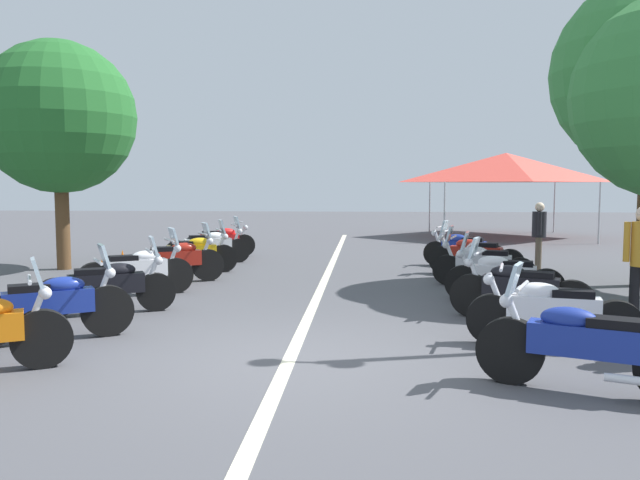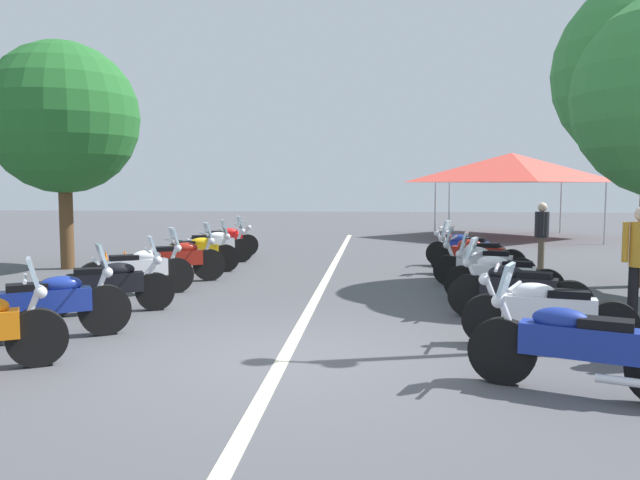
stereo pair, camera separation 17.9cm
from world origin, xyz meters
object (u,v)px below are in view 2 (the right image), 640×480
Objects in this scene: motorcycle_left_row_7 at (224,241)px; traffic_cone_2 at (106,266)px; motorcycle_right_row_5 at (476,255)px; motorcycle_right_row_3 at (502,276)px; roadside_tree_0 at (63,118)px; event_tent at (511,168)px; motorcycle_right_row_6 at (465,249)px; motorcycle_left_row_1 at (49,304)px; motorcycle_right_row_4 at (483,264)px; motorcycle_left_row_2 at (108,284)px; motorcycle_right_row_1 at (547,312)px; bystander_1 at (542,231)px; motorcycle_left_row_6 at (212,245)px; motorcycle_left_row_3 at (138,270)px; motorcycle_right_row_2 at (516,290)px; motorcycle_left_row_4 at (178,260)px; traffic_cone_0 at (125,264)px; motorcycle_right_row_0 at (576,345)px; motorcycle_left_row_5 at (195,253)px.

motorcycle_left_row_7 is 4.61m from traffic_cone_2.
motorcycle_right_row_5 is at bearing -81.09° from traffic_cone_2.
roadside_tree_0 is at bearing -6.59° from motorcycle_right_row_3.
motorcycle_left_row_7 is 12.06m from event_tent.
roadside_tree_0 is (-1.17, 9.50, 3.10)m from motorcycle_right_row_6.
motorcycle_left_row_1 is 0.95× the size of motorcycle_right_row_4.
motorcycle_left_row_2 is 8.82m from motorcycle_right_row_6.
event_tent is at bearing -86.87° from motorcycle_right_row_1.
motorcycle_right_row_5 is at bearing 110.93° from motorcycle_right_row_6.
bystander_1 is at bearing 10.32° from motorcycle_left_row_1.
bystander_1 is 9.83m from event_tent.
motorcycle_left_row_2 is 1.02× the size of motorcycle_right_row_6.
motorcycle_left_row_6 is at bearing -112.44° from motorcycle_left_row_7.
motorcycle_right_row_3 is at bearing -5.56° from motorcycle_left_row_1.
motorcycle_left_row_3 reaches higher than motorcycle_right_row_1.
roadside_tree_0 reaches higher than motorcycle_right_row_2.
traffic_cone_2 is at bearing -133.29° from motorcycle_left_row_7.
motorcycle_right_row_5 is at bearing 164.66° from event_tent.
event_tent is (10.15, -12.40, -0.90)m from roadside_tree_0.
motorcycle_right_row_2 reaches higher than motorcycle_right_row_3.
motorcycle_left_row_4 is 8.22m from bystander_1.
motorcycle_left_row_2 is 0.98× the size of motorcycle_right_row_2.
motorcycle_right_row_4 is 1.02× the size of motorcycle_right_row_6.
traffic_cone_0 is (2.11, 1.12, -0.18)m from motorcycle_left_row_3.
motorcycle_right_row_4 is (6.41, -0.17, -0.02)m from motorcycle_right_row_0.
motorcycle_left_row_1 is 19.37m from event_tent.
traffic_cone_2 is 0.39× the size of bystander_1.
event_tent reaches higher than motorcycle_right_row_2.
motorcycle_left_row_5 is 1.96m from traffic_cone_2.
event_tent is at bearing -85.23° from bystander_1.
motorcycle_right_row_0 is at bearing 97.60° from motorcycle_right_row_1.
motorcycle_right_row_2 is (-4.54, -6.13, 0.01)m from motorcycle_left_row_5.
bystander_1 is at bearing -86.26° from motorcycle_right_row_2.
motorcycle_right_row_6 is 3.10× the size of traffic_cone_0.
traffic_cone_0 is at bearing 38.18° from motorcycle_right_row_6.
motorcycle_left_row_3 is 7.90m from motorcycle_right_row_6.
motorcycle_left_row_2 is 9.71m from bystander_1.
bystander_1 reaches higher than motorcycle_right_row_1.
motorcycle_left_row_4 reaches higher than motorcycle_left_row_2.
motorcycle_right_row_1 is at bearing 109.48° from motorcycle_right_row_6.
motorcycle_left_row_6 is at bearing 7.82° from motorcycle_right_row_5.
motorcycle_left_row_3 is 2.95× the size of traffic_cone_0.
motorcycle_right_row_1 is 1.28× the size of bystander_1.
motorcycle_right_row_3 is 1.72m from motorcycle_right_row_4.
motorcycle_left_row_7 is at bearing 57.13° from motorcycle_left_row_3.
motorcycle_left_row_2 is at bearing -155.73° from traffic_cone_2.
traffic_cone_2 is at bearing -0.21° from motorcycle_right_row_3.
motorcycle_right_row_2 reaches higher than traffic_cone_2.
motorcycle_left_row_2 is at bearing -161.44° from traffic_cone_0.
motorcycle_right_row_0 is 1.01× the size of motorcycle_right_row_5.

